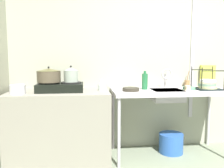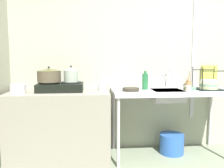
# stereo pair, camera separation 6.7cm
# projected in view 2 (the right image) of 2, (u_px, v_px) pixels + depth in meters

# --- Properties ---
(wall_back) EXTENTS (5.21, 0.10, 2.69)m
(wall_back) POSITION_uv_depth(u_px,v_px,m) (175.00, 50.00, 3.28)
(wall_back) COLOR #A8AA95
(wall_back) RESTS_ON ground
(wall_metal_strip) EXTENTS (0.05, 0.01, 2.16)m
(wall_metal_strip) POSITION_uv_depth(u_px,v_px,m) (194.00, 40.00, 3.23)
(wall_metal_strip) COLOR #BDB5BF
(counter_concrete) EXTENTS (1.18, 0.65, 0.85)m
(counter_concrete) POSITION_uv_depth(u_px,v_px,m) (60.00, 126.00, 2.88)
(counter_concrete) COLOR gray
(counter_concrete) RESTS_ON ground
(counter_sink) EXTENTS (1.45, 0.65, 0.85)m
(counter_sink) POSITION_uv_depth(u_px,v_px,m) (170.00, 95.00, 2.95)
(counter_sink) COLOR #BDB5BF
(counter_sink) RESTS_ON ground
(stove) EXTENTS (0.54, 0.34, 0.11)m
(stove) POSITION_uv_depth(u_px,v_px,m) (60.00, 87.00, 2.82)
(stove) COLOR black
(stove) RESTS_ON counter_concrete
(pot_on_left_burner) EXTENTS (0.28, 0.28, 0.18)m
(pot_on_left_burner) POSITION_uv_depth(u_px,v_px,m) (49.00, 75.00, 2.80)
(pot_on_left_burner) COLOR brown
(pot_on_left_burner) RESTS_ON stove
(pot_on_right_burner) EXTENTS (0.17, 0.17, 0.19)m
(pot_on_right_burner) POSITION_uv_depth(u_px,v_px,m) (71.00, 75.00, 2.82)
(pot_on_right_burner) COLOR #95A194
(pot_on_right_burner) RESTS_ON stove
(pot_beside_stove) EXTENTS (0.17, 0.17, 0.10)m
(pot_beside_stove) POSITION_uv_depth(u_px,v_px,m) (18.00, 89.00, 2.62)
(pot_beside_stove) COLOR silver
(pot_beside_stove) RESTS_ON counter_concrete
(percolator) EXTENTS (0.10, 0.10, 0.15)m
(percolator) POSITION_uv_depth(u_px,v_px,m) (102.00, 84.00, 2.89)
(percolator) COLOR silver
(percolator) RESTS_ON counter_concrete
(sink_basin) EXTENTS (0.38, 0.33, 0.14)m
(sink_basin) POSITION_uv_depth(u_px,v_px,m) (167.00, 95.00, 2.94)
(sink_basin) COLOR #BDB5BF
(sink_basin) RESTS_ON counter_sink
(faucet) EXTENTS (0.14, 0.08, 0.26)m
(faucet) POSITION_uv_depth(u_px,v_px,m) (167.00, 75.00, 3.06)
(faucet) COLOR #BDB5BF
(faucet) RESTS_ON counter_sink
(frying_pan) EXTENTS (0.20, 0.20, 0.04)m
(frying_pan) POSITION_uv_depth(u_px,v_px,m) (131.00, 89.00, 2.84)
(frying_pan) COLOR #343026
(frying_pan) RESTS_ON counter_sink
(dish_rack) EXTENTS (0.31, 0.30, 0.28)m
(dish_rack) POSITION_uv_depth(u_px,v_px,m) (208.00, 85.00, 2.97)
(dish_rack) COLOR black
(dish_rack) RESTS_ON counter_sink
(cup_by_rack) EXTENTS (0.07, 0.07, 0.06)m
(cup_by_rack) POSITION_uv_depth(u_px,v_px,m) (188.00, 88.00, 2.88)
(cup_by_rack) COLOR beige
(cup_by_rack) RESTS_ON counter_sink
(small_bowl_on_drainboard) EXTENTS (0.16, 0.16, 0.04)m
(small_bowl_on_drainboard) POSITION_uv_depth(u_px,v_px,m) (190.00, 88.00, 2.95)
(small_bowl_on_drainboard) COLOR #599B71
(small_bowl_on_drainboard) RESTS_ON counter_sink
(bottle_by_sink) EXTENTS (0.07, 0.07, 0.23)m
(bottle_by_sink) POSITION_uv_depth(u_px,v_px,m) (145.00, 81.00, 2.98)
(bottle_by_sink) COLOR #256C3D
(bottle_by_sink) RESTS_ON counter_sink
(cereal_box) EXTENTS (0.20, 0.08, 0.29)m
(cereal_box) POSITION_uv_depth(u_px,v_px,m) (209.00, 76.00, 3.26)
(cereal_box) COLOR #D2D748
(cereal_box) RESTS_ON counter_sink
(utensil_jar) EXTENTS (0.07, 0.07, 0.22)m
(utensil_jar) POSITION_uv_depth(u_px,v_px,m) (188.00, 83.00, 3.24)
(utensil_jar) COLOR #A3794C
(utensil_jar) RESTS_ON counter_sink
(bucket_on_floor) EXTENTS (0.31, 0.31, 0.25)m
(bucket_on_floor) POSITION_uv_depth(u_px,v_px,m) (172.00, 144.00, 3.10)
(bucket_on_floor) COLOR #2C5BB5
(bucket_on_floor) RESTS_ON ground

